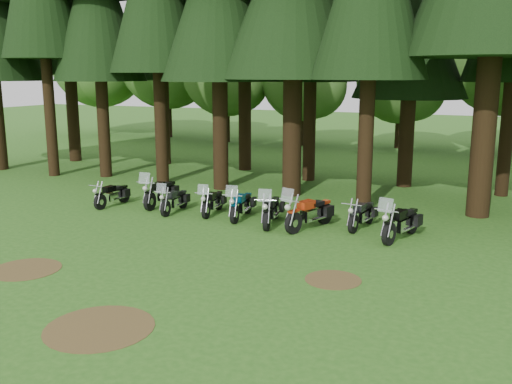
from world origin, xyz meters
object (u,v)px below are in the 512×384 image
at_px(motorcycle_5, 271,211).
at_px(motorcycle_8, 401,224).
at_px(motorcycle_1, 161,193).
at_px(motorcycle_7, 362,215).
at_px(motorcycle_4, 241,206).
at_px(motorcycle_2, 174,201).
at_px(motorcycle_0, 112,195).
at_px(motorcycle_3, 213,203).
at_px(motorcycle_6, 309,214).

xyz_separation_m(motorcycle_5, motorcycle_8, (4.26, 0.03, 0.02)).
bearing_deg(motorcycle_1, motorcycle_7, -3.25).
xyz_separation_m(motorcycle_1, motorcycle_7, (7.76, -0.01, -0.07)).
relative_size(motorcycle_4, motorcycle_7, 1.06).
bearing_deg(motorcycle_2, motorcycle_1, 142.43).
relative_size(motorcycle_0, motorcycle_5, 0.86).
height_order(motorcycle_3, motorcycle_5, motorcycle_5).
relative_size(motorcycle_1, motorcycle_2, 1.18).
bearing_deg(motorcycle_8, motorcycle_1, -170.23).
xyz_separation_m(motorcycle_3, motorcycle_6, (3.82, -0.47, 0.08)).
distance_m(motorcycle_6, motorcycle_7, 1.72).
bearing_deg(motorcycle_2, motorcycle_3, 9.29).
relative_size(motorcycle_1, motorcycle_7, 1.15).
bearing_deg(motorcycle_5, motorcycle_6, -9.97).
bearing_deg(motorcycle_4, motorcycle_8, -10.81).
xyz_separation_m(motorcycle_1, motorcycle_5, (4.90, -0.83, -0.01)).
distance_m(motorcycle_4, motorcycle_8, 5.55).
relative_size(motorcycle_4, motorcycle_5, 0.96).
relative_size(motorcycle_2, motorcycle_6, 0.84).
bearing_deg(motorcycle_6, motorcycle_2, -162.26).
bearing_deg(motorcycle_6, motorcycle_3, -167.86).
xyz_separation_m(motorcycle_7, motorcycle_8, (1.39, -0.79, 0.07)).
xyz_separation_m(motorcycle_3, motorcycle_8, (6.74, -0.48, 0.07)).
bearing_deg(motorcycle_3, motorcycle_2, -174.59).
distance_m(motorcycle_3, motorcycle_8, 6.76).
relative_size(motorcycle_7, motorcycle_8, 0.88).
distance_m(motorcycle_1, motorcycle_4, 3.65).
relative_size(motorcycle_1, motorcycle_8, 1.00).
distance_m(motorcycle_3, motorcycle_7, 5.36).
relative_size(motorcycle_0, motorcycle_6, 0.83).
height_order(motorcycle_4, motorcycle_5, motorcycle_5).
bearing_deg(motorcycle_0, motorcycle_5, 1.39).
height_order(motorcycle_1, motorcycle_8, motorcycle_8).
xyz_separation_m(motorcycle_3, motorcycle_4, (1.21, -0.14, 0.03)).
bearing_deg(motorcycle_5, motorcycle_7, 4.36).
relative_size(motorcycle_0, motorcycle_4, 0.90).
height_order(motorcycle_1, motorcycle_3, motorcycle_1).
xyz_separation_m(motorcycle_1, motorcycle_6, (6.23, -0.79, 0.01)).
bearing_deg(motorcycle_5, motorcycle_3, 157.00).
bearing_deg(motorcycle_5, motorcycle_1, 158.89).
height_order(motorcycle_3, motorcycle_7, motorcycle_3).
distance_m(motorcycle_4, motorcycle_7, 4.17).
height_order(motorcycle_1, motorcycle_6, motorcycle_6).
bearing_deg(motorcycle_7, motorcycle_2, -167.07).
xyz_separation_m(motorcycle_4, motorcycle_5, (1.28, -0.37, 0.02)).
distance_m(motorcycle_7, motorcycle_8, 1.60).
xyz_separation_m(motorcycle_3, motorcycle_5, (2.49, -0.50, 0.06)).
xyz_separation_m(motorcycle_4, motorcycle_8, (5.54, -0.34, 0.04)).
height_order(motorcycle_2, motorcycle_6, motorcycle_6).
relative_size(motorcycle_0, motorcycle_3, 0.97).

